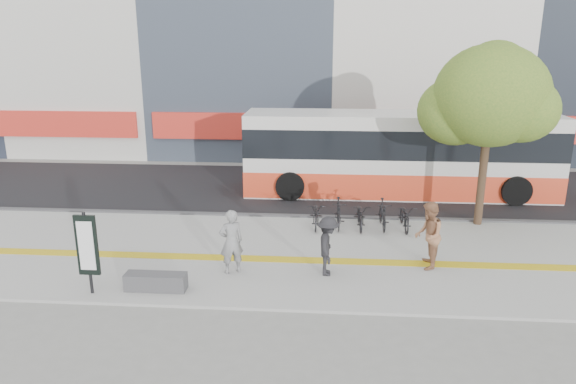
# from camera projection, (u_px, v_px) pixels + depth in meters

# --- Properties ---
(ground) EXTENTS (120.00, 120.00, 0.00)m
(ground) POSITION_uv_depth(u_px,v_px,m) (260.00, 276.00, 14.79)
(ground) COLOR slate
(ground) RESTS_ON ground
(sidewalk) EXTENTS (40.00, 7.00, 0.08)m
(sidewalk) POSITION_uv_depth(u_px,v_px,m) (267.00, 254.00, 16.21)
(sidewalk) COLOR gray
(sidewalk) RESTS_ON ground
(tactile_strip) EXTENTS (40.00, 0.45, 0.01)m
(tactile_strip) POSITION_uv_depth(u_px,v_px,m) (265.00, 259.00, 15.72)
(tactile_strip) COLOR gold
(tactile_strip) RESTS_ON sidewalk
(street) EXTENTS (40.00, 8.00, 0.06)m
(street) POSITION_uv_depth(u_px,v_px,m) (286.00, 188.00, 23.40)
(street) COLOR black
(street) RESTS_ON ground
(curb) EXTENTS (40.00, 0.25, 0.14)m
(curb) POSITION_uv_depth(u_px,v_px,m) (277.00, 216.00, 19.56)
(curb) COLOR #37373A
(curb) RESTS_ON ground
(bench) EXTENTS (1.60, 0.45, 0.45)m
(bench) POSITION_uv_depth(u_px,v_px,m) (156.00, 282.00, 13.74)
(bench) COLOR #37373A
(bench) RESTS_ON sidewalk
(signboard) EXTENTS (0.55, 0.10, 2.20)m
(signboard) POSITION_uv_depth(u_px,v_px,m) (87.00, 247.00, 13.27)
(signboard) COLOR black
(signboard) RESTS_ON sidewalk
(street_tree) EXTENTS (4.40, 3.80, 6.31)m
(street_tree) POSITION_uv_depth(u_px,v_px,m) (489.00, 98.00, 17.63)
(street_tree) COLOR #362518
(street_tree) RESTS_ON sidewalk
(bus) EXTENTS (12.84, 3.04, 3.42)m
(bus) POSITION_uv_depth(u_px,v_px,m) (399.00, 156.00, 22.12)
(bus) COLOR beige
(bus) RESTS_ON street
(bicycle_row) EXTENTS (3.68, 1.73, 1.00)m
(bicycle_row) POSITION_uv_depth(u_px,v_px,m) (360.00, 215.00, 18.25)
(bicycle_row) COLOR black
(bicycle_row) RESTS_ON sidewalk
(seated_woman) EXTENTS (0.80, 0.70, 1.85)m
(seated_woman) POSITION_uv_depth(u_px,v_px,m) (231.00, 242.00, 14.56)
(seated_woman) COLOR black
(seated_woman) RESTS_ON sidewalk
(pedestrian_tan) EXTENTS (0.86, 1.04, 1.95)m
(pedestrian_tan) POSITION_uv_depth(u_px,v_px,m) (428.00, 235.00, 14.89)
(pedestrian_tan) COLOR #946445
(pedestrian_tan) RESTS_ON sidewalk
(pedestrian_dark) EXTENTS (0.63, 1.09, 1.68)m
(pedestrian_dark) POSITION_uv_depth(u_px,v_px,m) (328.00, 246.00, 14.49)
(pedestrian_dark) COLOR black
(pedestrian_dark) RESTS_ON sidewalk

